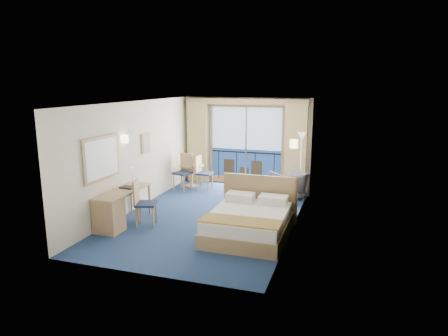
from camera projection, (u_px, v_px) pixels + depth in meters
floor at (212, 215)px, 9.69m from camera, size 6.50×6.50×0.00m
room_walls at (211, 142)px, 9.32m from camera, size 4.04×6.54×2.72m
balcony_door at (246, 148)px, 12.45m from camera, size 2.36×0.03×2.52m
curtain_left at (198, 142)px, 12.74m from camera, size 0.65×0.22×2.55m
curtain_right at (295, 147)px, 11.82m from camera, size 0.65×0.22×2.55m
pelmet at (246, 101)px, 12.03m from camera, size 3.80×0.25×0.18m
mirror at (102, 158)px, 8.56m from camera, size 0.05×1.25×0.95m
wall_print at (146, 143)px, 10.36m from camera, size 0.04×0.42×0.52m
sconce_left at (125, 139)px, 9.32m from camera, size 0.18×0.18×0.18m
sconce_right at (294, 144)px, 8.58m from camera, size 0.18×0.18×0.18m
bed at (249, 221)px, 8.33m from camera, size 1.72×2.04×1.08m
nightstand at (287, 206)px, 9.46m from camera, size 0.42×0.40×0.55m
phone at (286, 193)px, 9.43m from camera, size 0.17×0.13×0.07m
armchair at (289, 185)px, 11.02m from camera, size 1.15×1.15×0.75m
floor_lamp at (301, 148)px, 11.15m from camera, size 0.25×0.25×1.78m
desk at (112, 211)px, 8.60m from camera, size 0.56×1.64×0.77m
desk_chair at (142, 200)px, 8.85m from camera, size 0.56×0.56×1.04m
folder at (128, 187)px, 9.16m from camera, size 0.34×0.26×0.03m
desk_lamp at (132, 173)px, 9.32m from camera, size 0.11×0.11×0.42m
round_table at (192, 170)px, 12.22m from camera, size 0.75×0.75×0.68m
table_chair_a at (202, 170)px, 11.91m from camera, size 0.45×0.44×1.01m
table_chair_b at (184, 169)px, 11.88m from camera, size 0.56×0.57×1.07m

